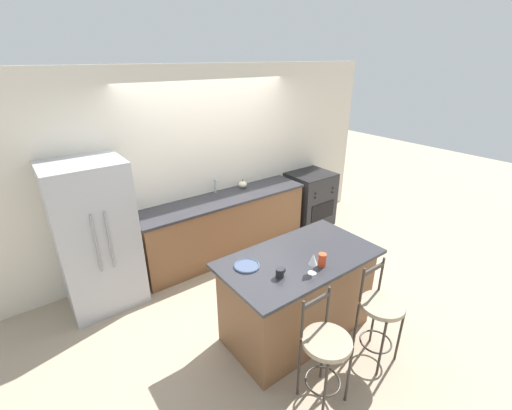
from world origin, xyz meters
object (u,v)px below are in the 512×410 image
object	(u,v)px
refrigerator	(96,236)
oven_range	(309,199)
bar_stool_far	(380,313)
dinner_plate	(247,266)
bar_stool_near	(325,350)
coffee_mug	(280,273)
pumpkin_decoration	(243,184)
tumbler_cup	(322,260)
wine_glass	(313,260)

from	to	relation	value
refrigerator	oven_range	distance (m)	3.52
bar_stool_far	dinner_plate	world-z (taller)	bar_stool_far
bar_stool_near	coffee_mug	world-z (taller)	bar_stool_near
bar_stool_far	pumpkin_decoration	xyz separation A→B (m)	(0.32, 2.73, 0.42)
bar_stool_far	pumpkin_decoration	bearing A→B (deg)	83.40
bar_stool_near	tumbler_cup	world-z (taller)	tumbler_cup
oven_range	bar_stool_far	bearing A→B (deg)	-122.22
pumpkin_decoration	coffee_mug	bearing A→B (deg)	-116.55
coffee_mug	tumbler_cup	distance (m)	0.45
oven_range	wine_glass	world-z (taller)	wine_glass
refrigerator	oven_range	bearing A→B (deg)	0.49
oven_range	refrigerator	bearing A→B (deg)	-179.51
bar_stool_near	wine_glass	distance (m)	0.76
dinner_plate	wine_glass	size ratio (longest dim) A/B	1.20
coffee_mug	bar_stool_far	bearing A→B (deg)	-38.37
dinner_plate	pumpkin_decoration	xyz separation A→B (m)	(1.22, 1.82, 0.02)
bar_stool_near	bar_stool_far	size ratio (longest dim) A/B	1.00
bar_stool_far	wine_glass	distance (m)	0.86
coffee_mug	pumpkin_decoration	world-z (taller)	pumpkin_decoration
bar_stool_near	wine_glass	bearing A→B (deg)	59.32
oven_range	tumbler_cup	bearing A→B (deg)	-133.08
bar_stool_near	coffee_mug	xyz separation A→B (m)	(-0.00, 0.59, 0.44)
oven_range	bar_stool_near	distance (m)	3.47
pumpkin_decoration	refrigerator	bearing A→B (deg)	-174.48
coffee_mug	wine_glass	bearing A→B (deg)	-26.26
tumbler_cup	pumpkin_decoration	bearing A→B (deg)	74.25
bar_stool_far	pumpkin_decoration	size ratio (longest dim) A/B	7.90
bar_stool_near	tumbler_cup	bearing A→B (deg)	48.53
oven_range	coffee_mug	world-z (taller)	coffee_mug
refrigerator	tumbler_cup	bearing A→B (deg)	-52.21
bar_stool_far	wine_glass	bearing A→B (deg)	136.09
coffee_mug	tumbler_cup	xyz separation A→B (m)	(0.44, -0.10, 0.02)
bar_stool_far	coffee_mug	world-z (taller)	bar_stool_far
bar_stool_near	dinner_plate	size ratio (longest dim) A/B	4.16
dinner_plate	tumbler_cup	size ratio (longest dim) A/B	1.94
refrigerator	bar_stool_near	xyz separation A→B (m)	(1.14, -2.52, -0.34)
bar_stool_far	coffee_mug	distance (m)	1.05
oven_range	dinner_plate	size ratio (longest dim) A/B	3.78
pumpkin_decoration	dinner_plate	bearing A→B (deg)	-123.70
coffee_mug	tumbler_cup	world-z (taller)	tumbler_cup
dinner_plate	pumpkin_decoration	bearing A→B (deg)	56.30
oven_range	wine_glass	distance (m)	3.02
dinner_plate	refrigerator	bearing A→B (deg)	121.49
coffee_mug	refrigerator	bearing A→B (deg)	120.50
oven_range	tumbler_cup	xyz separation A→B (m)	(-1.92, -2.06, 0.54)
wine_glass	coffee_mug	xyz separation A→B (m)	(-0.27, 0.14, -0.10)
dinner_plate	coffee_mug	distance (m)	0.35
oven_range	bar_stool_far	size ratio (longest dim) A/B	0.91
tumbler_cup	dinner_plate	bearing A→B (deg)	144.60
wine_glass	coffee_mug	world-z (taller)	wine_glass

